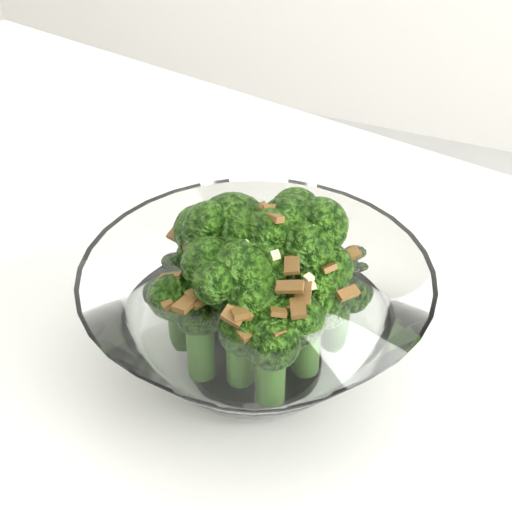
% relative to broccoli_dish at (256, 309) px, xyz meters
% --- Properties ---
extents(broccoli_dish, '(0.20, 0.20, 0.12)m').
position_rel_broccoli_dish_xyz_m(broccoli_dish, '(0.00, 0.00, 0.00)').
color(broccoli_dish, white).
rests_on(broccoli_dish, table).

